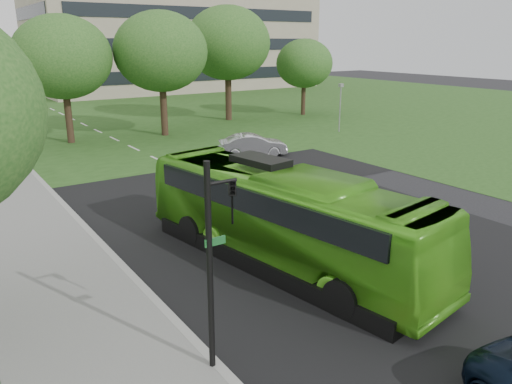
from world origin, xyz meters
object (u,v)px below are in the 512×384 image
(tree_park_c, at_px, (161,52))
(sedan, at_px, (253,145))
(tree_park_d, at_px, (228,43))
(traffic_light, at_px, (216,253))
(office_building, at_px, (172,2))
(bus, at_px, (284,217))
(camera_pole, at_px, (340,101))
(tree_park_b, at_px, (62,57))
(tree_park_e, at_px, (304,64))

(tree_park_c, bearing_deg, sedan, -80.38)
(tree_park_c, xyz_separation_m, tree_park_d, (8.10, 3.93, 0.56))
(sedan, distance_m, traffic_light, 21.60)
(office_building, relative_size, bus, 3.54)
(camera_pole, bearing_deg, traffic_light, -155.00)
(tree_park_d, bearing_deg, tree_park_b, -168.96)
(tree_park_e, distance_m, camera_pole, 10.17)
(bus, xyz_separation_m, sedan, (7.94, 13.81, -0.88))
(tree_park_b, height_order, traffic_light, tree_park_b)
(tree_park_b, height_order, sedan, tree_park_b)
(office_building, height_order, tree_park_b, office_building)
(sedan, height_order, traffic_light, traffic_light)
(office_building, bearing_deg, tree_park_d, -107.10)
(traffic_light, bearing_deg, camera_pole, 61.87)
(tree_park_c, relative_size, traffic_light, 1.92)
(office_building, height_order, bus, office_building)
(office_building, relative_size, tree_park_d, 3.99)
(tree_park_d, relative_size, sedan, 2.36)
(tree_park_b, xyz_separation_m, sedan, (8.48, -10.84, -5.24))
(tree_park_d, xyz_separation_m, camera_pole, (4.10, -10.37, -4.34))
(tree_park_e, relative_size, sedan, 1.70)
(office_building, bearing_deg, tree_park_e, -93.80)
(tree_park_b, relative_size, sedan, 2.07)
(office_building, distance_m, traffic_light, 70.87)
(office_building, height_order, tree_park_c, office_building)
(tree_park_e, bearing_deg, tree_park_c, -170.32)
(tree_park_c, relative_size, tree_park_d, 0.92)
(tree_park_c, height_order, traffic_light, tree_park_c)
(bus, bearing_deg, camera_pole, 33.80)
(tree_park_e, height_order, sedan, tree_park_e)
(traffic_light, bearing_deg, tree_park_d, 78.47)
(office_building, xyz_separation_m, traffic_light, (-29.01, -63.93, -9.68))
(traffic_light, bearing_deg, office_building, 85.31)
(sedan, relative_size, camera_pole, 1.11)
(bus, bearing_deg, office_building, 58.79)
(tree_park_d, bearing_deg, camera_pole, -68.42)
(office_building, distance_m, bus, 65.93)
(office_building, height_order, tree_park_d, office_building)
(sedan, bearing_deg, office_building, 1.74)
(tree_park_c, xyz_separation_m, sedan, (1.66, -9.82, -5.54))
(tree_park_b, xyz_separation_m, camera_pole, (19.02, -7.46, -3.48))
(tree_park_c, distance_m, traffic_light, 29.57)
(office_building, bearing_deg, sedan, -109.55)
(sedan, relative_size, traffic_light, 0.88)
(tree_park_b, height_order, tree_park_e, tree_park_b)
(tree_park_c, xyz_separation_m, traffic_light, (-10.85, -27.30, -3.42))
(tree_park_c, bearing_deg, tree_park_b, 171.46)
(tree_park_b, distance_m, tree_park_d, 15.22)
(office_building, bearing_deg, camera_pole, -97.88)
(tree_park_e, height_order, camera_pole, tree_park_e)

